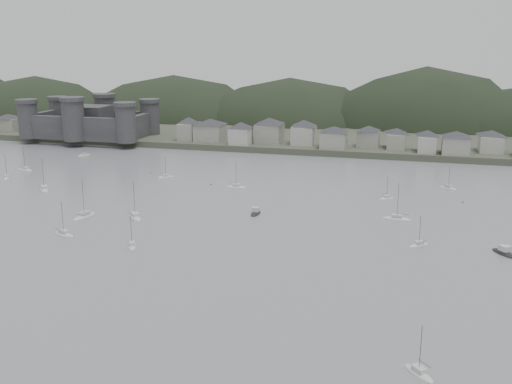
% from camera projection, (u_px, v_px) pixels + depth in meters
% --- Properties ---
extents(ground, '(900.00, 900.00, 0.00)m').
position_uv_depth(ground, '(158.00, 308.00, 122.32)').
color(ground, slate).
rests_on(ground, ground).
extents(far_shore_land, '(900.00, 250.00, 3.00)m').
position_uv_depth(far_shore_land, '(344.00, 119.00, 397.59)').
color(far_shore_land, '#383D2D').
rests_on(far_shore_land, ground).
extents(forested_ridge, '(851.55, 103.94, 102.57)m').
position_uv_depth(forested_ridge, '(346.00, 145.00, 375.59)').
color(forested_ridge, black).
rests_on(forested_ridge, ground).
extents(castle, '(66.00, 43.00, 20.00)m').
position_uv_depth(castle, '(90.00, 121.00, 318.43)').
color(castle, '#323234').
rests_on(castle, far_shore_land).
extents(waterfront_town, '(451.48, 28.46, 12.92)m').
position_uv_depth(waterfront_town, '(423.00, 138.00, 278.50)').
color(waterfront_town, gray).
rests_on(waterfront_town, far_shore_land).
extents(moored_fleet, '(221.58, 170.69, 13.09)m').
position_uv_depth(moored_fleet, '(177.00, 211.00, 191.22)').
color(moored_fleet, beige).
rests_on(moored_fleet, ground).
extents(motor_launch_near, '(7.23, 8.33, 3.95)m').
position_uv_depth(motor_launch_near, '(504.00, 253.00, 153.01)').
color(motor_launch_near, black).
rests_on(motor_launch_near, ground).
extents(motor_launch_far, '(2.74, 7.29, 3.74)m').
position_uv_depth(motor_launch_far, '(256.00, 213.00, 188.31)').
color(motor_launch_far, black).
rests_on(motor_launch_far, ground).
extents(mooring_buoys, '(168.57, 135.73, 0.70)m').
position_uv_depth(mooring_buoys, '(256.00, 222.00, 179.81)').
color(mooring_buoys, '#B45E3C').
rests_on(mooring_buoys, ground).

